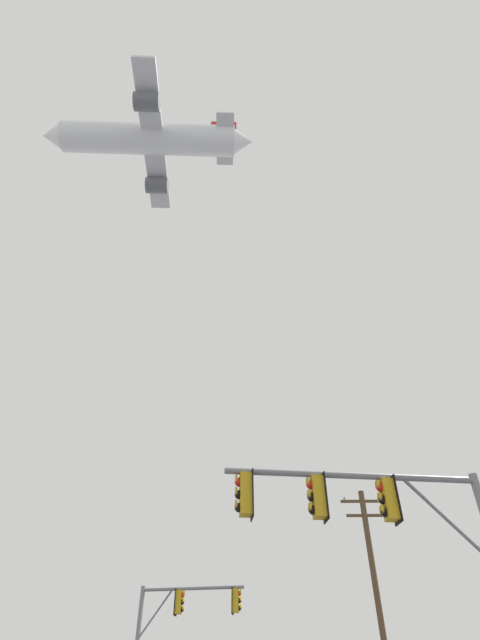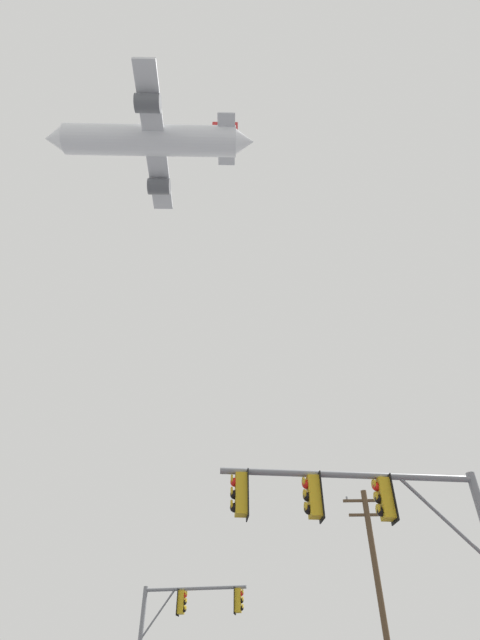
{
  "view_description": "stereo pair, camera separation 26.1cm",
  "coord_description": "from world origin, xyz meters",
  "views": [
    {
      "loc": [
        0.35,
        -4.49,
        1.68
      ],
      "look_at": [
        -0.01,
        13.03,
        15.6
      ],
      "focal_mm": 27.04,
      "sensor_mm": 36.0,
      "label": 1
    },
    {
      "loc": [
        0.62,
        -4.48,
        1.68
      ],
      "look_at": [
        -0.01,
        13.03,
        15.6
      ],
      "focal_mm": 27.04,
      "sensor_mm": 36.0,
      "label": 2
    }
  ],
  "objects": [
    {
      "name": "utility_pole",
      "position": [
        6.07,
        20.58,
        5.4
      ],
      "size": [
        2.2,
        0.28,
        10.19
      ],
      "color": "brown",
      "rests_on": "ground"
    },
    {
      "name": "signal_pole_far",
      "position": [
        -2.94,
        19.85,
        4.33
      ],
      "size": [
        4.71,
        0.92,
        5.8
      ],
      "color": "slate",
      "rests_on": "ground"
    },
    {
      "name": "airplane",
      "position": [
        -9.47,
        22.12,
        46.4
      ],
      "size": [
        21.34,
        16.49,
        5.83
      ],
      "color": "white"
    },
    {
      "name": "signal_pole_near",
      "position": [
        3.33,
        6.66,
        4.62
      ],
      "size": [
        6.03,
        1.01,
        5.95
      ],
      "color": "slate",
      "rests_on": "ground"
    }
  ]
}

